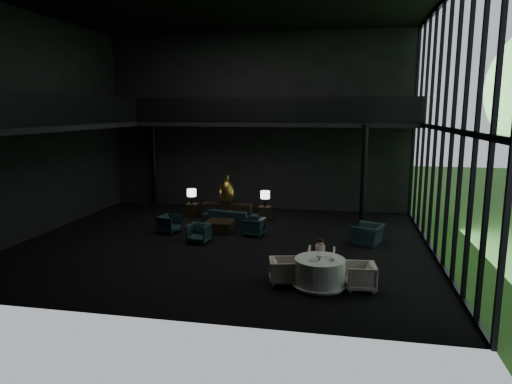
% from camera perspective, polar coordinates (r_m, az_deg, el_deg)
% --- Properties ---
extents(floor, '(14.00, 12.00, 0.02)m').
position_cam_1_polar(floor, '(16.02, -3.97, -6.38)').
color(floor, black).
rests_on(floor, ground).
extents(ceiling, '(14.00, 12.00, 0.02)m').
position_cam_1_polar(ceiling, '(15.75, -4.35, 22.77)').
color(ceiling, black).
rests_on(ceiling, ground).
extents(wall_back, '(14.00, 0.04, 8.00)m').
position_cam_1_polar(wall_back, '(21.22, 0.12, 8.65)').
color(wall_back, black).
rests_on(wall_back, ground).
extents(wall_front, '(14.00, 0.04, 8.00)m').
position_cam_1_polar(wall_front, '(9.71, -13.47, 6.64)').
color(wall_front, black).
rests_on(wall_front, ground).
extents(wall_left, '(0.04, 12.00, 8.00)m').
position_cam_1_polar(wall_left, '(18.48, -25.79, 7.44)').
color(wall_left, black).
rests_on(wall_left, ground).
extents(curtain_wall, '(0.20, 12.00, 8.00)m').
position_cam_1_polar(curtain_wall, '(15.13, 22.41, 7.31)').
color(curtain_wall, black).
rests_on(curtain_wall, ground).
extents(mezzanine_left, '(2.00, 12.00, 0.25)m').
position_cam_1_polar(mezzanine_left, '(17.90, -23.20, 7.57)').
color(mezzanine_left, black).
rests_on(mezzanine_left, wall_left).
extents(mezzanine_back, '(12.00, 2.00, 0.25)m').
position_cam_1_polar(mezzanine_back, '(20.07, 2.41, 8.56)').
color(mezzanine_back, black).
rests_on(mezzanine_back, wall_back).
extents(railing_left, '(0.06, 12.00, 1.00)m').
position_cam_1_polar(railing_left, '(17.35, -20.56, 9.67)').
color(railing_left, black).
rests_on(railing_left, mezzanine_left).
extents(railing_back, '(12.00, 0.06, 1.00)m').
position_cam_1_polar(railing_back, '(19.07, 1.97, 10.28)').
color(railing_back, black).
rests_on(railing_back, mezzanine_back).
extents(column_nw, '(0.24, 0.24, 4.00)m').
position_cam_1_polar(column_nw, '(22.56, -12.62, 3.40)').
color(column_nw, black).
rests_on(column_nw, floor).
extents(column_ne, '(0.24, 0.24, 4.00)m').
position_cam_1_polar(column_ne, '(19.02, 13.31, 2.16)').
color(column_ne, black).
rests_on(column_ne, floor).
extents(console, '(2.09, 0.47, 0.66)m').
position_cam_1_polar(console, '(19.48, -3.57, -2.39)').
color(console, black).
rests_on(console, floor).
extents(bronze_urn, '(0.65, 0.65, 1.22)m').
position_cam_1_polar(bronze_urn, '(19.24, -3.66, 0.04)').
color(bronze_urn, '#A67031').
rests_on(bronze_urn, console).
extents(side_table_left, '(0.52, 0.52, 0.58)m').
position_cam_1_polar(side_table_left, '(20.07, -7.91, -2.22)').
color(side_table_left, black).
rests_on(side_table_left, floor).
extents(table_lamp_left, '(0.39, 0.39, 0.65)m').
position_cam_1_polar(table_lamp_left, '(19.83, -8.05, -0.16)').
color(table_lamp_left, black).
rests_on(table_lamp_left, side_table_left).
extents(side_table_right, '(0.52, 0.52, 0.58)m').
position_cam_1_polar(side_table_right, '(19.30, 1.15, -2.62)').
color(side_table_right, black).
rests_on(side_table_right, floor).
extents(table_lamp_right, '(0.39, 0.39, 0.65)m').
position_cam_1_polar(table_lamp_right, '(19.13, 1.15, -0.43)').
color(table_lamp_right, black).
rests_on(table_lamp_right, side_table_right).
extents(sofa, '(2.27, 0.99, 0.86)m').
position_cam_1_polar(sofa, '(18.47, -3.24, -2.76)').
color(sofa, black).
rests_on(sofa, floor).
extents(lounge_armchair_west, '(0.78, 0.81, 0.70)m').
position_cam_1_polar(lounge_armchair_west, '(17.52, -10.80, -3.91)').
color(lounge_armchair_west, '#162A33').
rests_on(lounge_armchair_west, floor).
extents(lounge_armchair_east, '(0.73, 0.77, 0.68)m').
position_cam_1_polar(lounge_armchair_east, '(16.83, -0.26, -4.33)').
color(lounge_armchair_east, '#1B272E').
rests_on(lounge_armchair_east, floor).
extents(lounge_armchair_south, '(0.72, 0.69, 0.67)m').
position_cam_1_polar(lounge_armchair_south, '(16.06, -7.12, -5.14)').
color(lounge_armchair_south, '#1F2F33').
rests_on(lounge_armchair_south, floor).
extents(window_armchair, '(0.98, 1.20, 0.90)m').
position_cam_1_polar(window_armchair, '(16.21, 13.86, -4.81)').
color(window_armchair, '#172836').
rests_on(window_armchair, floor).
extents(coffee_table, '(0.99, 0.99, 0.44)m').
position_cam_1_polar(coffee_table, '(17.38, -4.54, -4.32)').
color(coffee_table, black).
rests_on(coffee_table, floor).
extents(dining_table, '(1.49, 1.49, 0.75)m').
position_cam_1_polar(dining_table, '(12.23, 7.94, -10.15)').
color(dining_table, white).
rests_on(dining_table, floor).
extents(dining_chair_north, '(0.75, 0.71, 0.77)m').
position_cam_1_polar(dining_chair_north, '(13.21, 8.16, -8.34)').
color(dining_chair_north, beige).
rests_on(dining_chair_north, floor).
extents(dining_chair_east, '(0.74, 0.78, 0.74)m').
position_cam_1_polar(dining_chair_east, '(12.21, 12.94, -10.13)').
color(dining_chair_east, beige).
rests_on(dining_chair_east, floor).
extents(dining_chair_west, '(0.76, 0.79, 0.69)m').
position_cam_1_polar(dining_chair_west, '(12.37, 3.43, -9.74)').
color(dining_chair_west, beige).
rests_on(dining_chair_west, floor).
extents(child, '(0.27, 0.27, 0.59)m').
position_cam_1_polar(child, '(12.97, 8.02, -7.03)').
color(child, '#C58A9F').
rests_on(child, dining_chair_north).
extents(plate_a, '(0.33, 0.33, 0.02)m').
position_cam_1_polar(plate_a, '(11.92, 7.22, -8.47)').
color(plate_a, white).
rests_on(plate_a, dining_table).
extents(plate_b, '(0.23, 0.23, 0.01)m').
position_cam_1_polar(plate_b, '(12.25, 9.01, -8.02)').
color(plate_b, white).
rests_on(plate_b, dining_table).
extents(saucer, '(0.17, 0.17, 0.01)m').
position_cam_1_polar(saucer, '(12.00, 9.44, -8.41)').
color(saucer, white).
rests_on(saucer, dining_table).
extents(coffee_cup, '(0.09, 0.09, 0.07)m').
position_cam_1_polar(coffee_cup, '(12.00, 9.54, -8.23)').
color(coffee_cup, white).
rests_on(coffee_cup, saucer).
extents(cereal_bowl, '(0.16, 0.16, 0.08)m').
position_cam_1_polar(cereal_bowl, '(12.20, 7.93, -7.90)').
color(cereal_bowl, white).
rests_on(cereal_bowl, dining_table).
extents(cream_pot, '(0.07, 0.07, 0.06)m').
position_cam_1_polar(cream_pot, '(11.91, 7.88, -8.39)').
color(cream_pot, '#99999E').
rests_on(cream_pot, dining_table).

